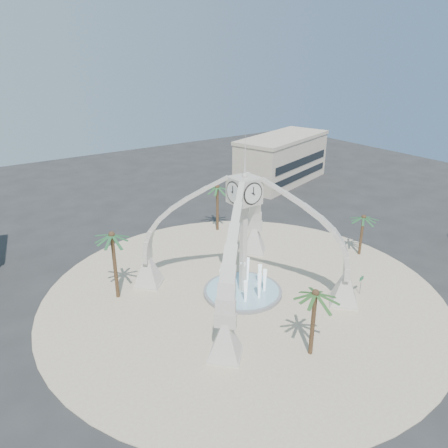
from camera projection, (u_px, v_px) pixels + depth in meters
ground at (243, 293)px, 44.59m from camera, size 140.00×140.00×0.00m
plaza at (243, 293)px, 44.58m from camera, size 40.00×40.00×0.06m
clock_tower at (244, 235)px, 42.15m from camera, size 17.94×17.94×16.30m
fountain at (243, 291)px, 44.48m from camera, size 8.00×8.00×3.62m
building_ne at (282, 159)px, 80.13m from camera, size 21.87×14.17×8.60m
palm_east at (364, 218)px, 51.22m from camera, size 4.52×4.52×5.51m
palm_west at (112, 236)px, 41.40m from camera, size 4.00×4.00×7.60m
palm_north at (217, 188)px, 57.82m from camera, size 4.25×4.25×6.93m
palm_south at (316, 294)px, 33.68m from camera, size 5.02×5.02×6.45m
street_sign at (361, 281)px, 43.90m from camera, size 0.79×0.13×2.15m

